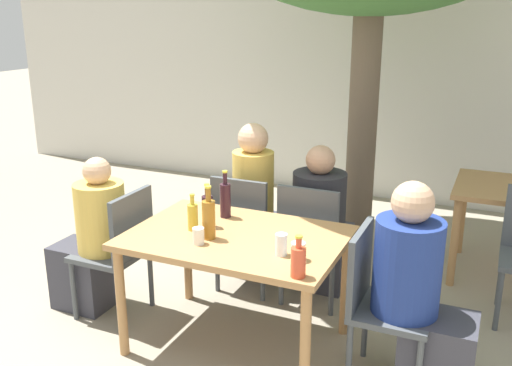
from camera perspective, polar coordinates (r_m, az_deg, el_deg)
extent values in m
plane|color=gray|center=(3.88, -1.87, -15.65)|extent=(30.00, 30.00, 0.00)
cube|color=beige|center=(6.57, 11.38, 10.61)|extent=(10.00, 0.08, 2.80)
cylinder|color=brown|center=(4.93, 10.56, 5.01)|extent=(0.24, 0.24, 2.18)
cube|color=#B27F4C|center=(3.53, -1.99, -5.49)|extent=(1.32, 0.92, 0.04)
cylinder|color=#B27F4C|center=(3.68, -13.33, -11.56)|extent=(0.06, 0.06, 0.72)
cylinder|color=#B27F4C|center=(3.18, 4.94, -16.05)|extent=(0.06, 0.06, 0.72)
cylinder|color=#B27F4C|center=(4.27, -6.86, -7.05)|extent=(0.06, 0.06, 0.72)
cylinder|color=#B27F4C|center=(3.85, 8.92, -9.97)|extent=(0.06, 0.06, 0.72)
cylinder|color=#B27F4C|center=(4.69, 19.20, -5.65)|extent=(0.06, 0.06, 0.72)
cylinder|color=#B27F4C|center=(5.35, 19.92, -2.96)|extent=(0.06, 0.06, 0.72)
cube|color=#474C51|center=(4.13, -14.33, -6.85)|extent=(0.44, 0.44, 0.04)
cube|color=#474C51|center=(3.93, -12.28, -4.16)|extent=(0.04, 0.44, 0.45)
cylinder|color=#474C51|center=(4.47, -14.55, -8.32)|extent=(0.04, 0.04, 0.44)
cylinder|color=#474C51|center=(4.22, -17.77, -10.22)|extent=(0.04, 0.04, 0.44)
cylinder|color=#474C51|center=(4.26, -10.48, -9.34)|extent=(0.04, 0.04, 0.44)
cylinder|color=#474C51|center=(4.00, -13.58, -11.45)|extent=(0.04, 0.04, 0.44)
cube|color=#474C51|center=(3.39, 13.50, -12.36)|extent=(0.44, 0.44, 0.04)
cube|color=#474C51|center=(3.31, 10.37, -8.14)|extent=(0.04, 0.44, 0.45)
cylinder|color=#474C51|center=(3.65, 16.85, -14.67)|extent=(0.04, 0.04, 0.44)
cylinder|color=#474C51|center=(3.38, 9.28, -16.85)|extent=(0.04, 0.04, 0.44)
cylinder|color=#474C51|center=(3.70, 10.85, -13.76)|extent=(0.04, 0.04, 0.44)
cube|color=#474C51|center=(4.40, -0.60, -4.83)|extent=(0.44, 0.44, 0.04)
cube|color=#474C51|center=(4.14, -1.76, -2.65)|extent=(0.44, 0.04, 0.45)
cylinder|color=#474C51|center=(4.58, 2.58, -7.13)|extent=(0.04, 0.04, 0.44)
cylinder|color=#474C51|center=(4.72, -1.74, -6.37)|extent=(0.04, 0.04, 0.44)
cylinder|color=#474C51|center=(4.26, 0.69, -9.05)|extent=(0.04, 0.04, 0.44)
cylinder|color=#474C51|center=(4.41, -3.89, -8.15)|extent=(0.04, 0.04, 0.44)
cube|color=#474C51|center=(4.22, 5.95, -5.88)|extent=(0.44, 0.44, 0.04)
cube|color=#474C51|center=(3.95, 5.15, -3.68)|extent=(0.44, 0.04, 0.45)
cylinder|color=#474C51|center=(4.44, 8.99, -8.18)|extent=(0.04, 0.04, 0.44)
cylinder|color=#474C51|center=(4.54, 4.32, -7.43)|extent=(0.04, 0.04, 0.44)
cylinder|color=#474C51|center=(4.11, 7.57, -10.28)|extent=(0.04, 0.04, 0.44)
cylinder|color=#474C51|center=(4.21, 2.55, -9.39)|extent=(0.04, 0.04, 0.44)
cylinder|color=#474C51|center=(4.22, 23.09, -10.79)|extent=(0.04, 0.04, 0.44)
cylinder|color=#474C51|center=(4.57, 23.24, -8.68)|extent=(0.04, 0.04, 0.44)
cube|color=#383842|center=(4.38, -16.84, -8.83)|extent=(0.40, 0.31, 0.47)
cylinder|color=gold|center=(4.07, -15.27, -3.31)|extent=(0.34, 0.34, 0.49)
sphere|color=tan|center=(3.98, -15.63, 1.16)|extent=(0.19, 0.19, 0.19)
cube|color=#383842|center=(3.47, 17.62, -16.14)|extent=(0.40, 0.33, 0.47)
cylinder|color=navy|center=(3.25, 14.90, -8.10)|extent=(0.37, 0.37, 0.54)
sphere|color=tan|center=(3.12, 15.41, -1.88)|extent=(0.23, 0.23, 0.23)
cube|color=#383842|center=(4.70, 0.73, -6.24)|extent=(0.28, 0.40, 0.47)
cylinder|color=gold|center=(4.34, -0.28, -0.69)|extent=(0.32, 0.32, 0.60)
sphere|color=tan|center=(4.24, -0.29, 4.48)|extent=(0.23, 0.23, 0.23)
cube|color=#383842|center=(4.54, 6.91, -7.26)|extent=(0.35, 0.40, 0.47)
cylinder|color=#232328|center=(4.18, 6.32, -2.24)|extent=(0.39, 0.39, 0.49)
sphere|color=tan|center=(4.08, 6.48, 2.30)|extent=(0.21, 0.21, 0.21)
cylinder|color=#331923|center=(3.64, -4.88, -2.84)|extent=(0.07, 0.07, 0.20)
cylinder|color=#331923|center=(3.59, -4.93, -0.80)|extent=(0.03, 0.03, 0.07)
cylinder|color=gold|center=(3.58, -4.95, -0.17)|extent=(0.03, 0.03, 0.01)
cylinder|color=#331923|center=(3.79, -3.08, -1.77)|extent=(0.07, 0.07, 0.23)
cylinder|color=#331923|center=(3.74, -3.12, 0.46)|extent=(0.03, 0.03, 0.08)
cylinder|color=gold|center=(3.73, -3.13, 1.14)|extent=(0.03, 0.03, 0.01)
cylinder|color=#9E661E|center=(3.44, -4.74, -3.70)|extent=(0.08, 0.08, 0.24)
cylinder|color=#9E661E|center=(3.39, -4.81, -1.17)|extent=(0.03, 0.03, 0.08)
cylinder|color=gold|center=(3.37, -4.83, -0.41)|extent=(0.04, 0.04, 0.01)
cylinder|color=gold|center=(3.59, -6.34, -3.43)|extent=(0.06, 0.06, 0.17)
cylinder|color=gold|center=(3.55, -6.40, -1.73)|extent=(0.03, 0.03, 0.06)
cylinder|color=gold|center=(3.54, -6.42, -1.19)|extent=(0.03, 0.03, 0.01)
cylinder|color=#DB4C2D|center=(2.97, 4.25, -7.91)|extent=(0.08, 0.08, 0.16)
cylinder|color=#DB4C2D|center=(2.93, 4.29, -5.98)|extent=(0.03, 0.03, 0.06)
cylinder|color=gold|center=(2.92, 4.31, -5.37)|extent=(0.04, 0.04, 0.01)
cylinder|color=silver|center=(3.18, 4.24, -6.82)|extent=(0.08, 0.08, 0.10)
cylinder|color=white|center=(3.22, 2.54, -6.16)|extent=(0.07, 0.07, 0.13)
cylinder|color=silver|center=(3.39, -5.78, -5.28)|extent=(0.07, 0.07, 0.10)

